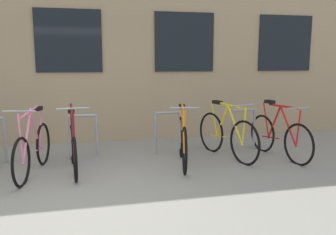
{
  "coord_description": "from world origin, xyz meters",
  "views": [
    {
      "loc": [
        0.29,
        -4.34,
        1.72
      ],
      "look_at": [
        1.67,
        1.6,
        0.73
      ],
      "focal_mm": 38.15,
      "sensor_mm": 36.0,
      "label": 1
    }
  ],
  "objects_px": {
    "bicycle_red": "(279,136)",
    "bicycle_maroon": "(73,147)",
    "bicycle_orange": "(183,141)",
    "bicycle_pink": "(33,149)",
    "bicycle_yellow": "(227,135)"
  },
  "relations": [
    {
      "from": "bicycle_red",
      "to": "bicycle_maroon",
      "type": "relative_size",
      "value": 1.03
    },
    {
      "from": "bicycle_orange",
      "to": "bicycle_maroon",
      "type": "distance_m",
      "value": 1.75
    },
    {
      "from": "bicycle_pink",
      "to": "bicycle_red",
      "type": "bearing_deg",
      "value": -0.08
    },
    {
      "from": "bicycle_maroon",
      "to": "bicycle_orange",
      "type": "bearing_deg",
      "value": -0.83
    },
    {
      "from": "bicycle_pink",
      "to": "bicycle_maroon",
      "type": "distance_m",
      "value": 0.59
    },
    {
      "from": "bicycle_pink",
      "to": "bicycle_yellow",
      "type": "bearing_deg",
      "value": 3.62
    },
    {
      "from": "bicycle_red",
      "to": "bicycle_yellow",
      "type": "relative_size",
      "value": 0.99
    },
    {
      "from": "bicycle_red",
      "to": "bicycle_maroon",
      "type": "xyz_separation_m",
      "value": [
        -3.53,
        0.01,
        -0.01
      ]
    },
    {
      "from": "bicycle_red",
      "to": "bicycle_orange",
      "type": "bearing_deg",
      "value": -179.34
    },
    {
      "from": "bicycle_orange",
      "to": "bicycle_pink",
      "type": "xyz_separation_m",
      "value": [
        -2.34,
        0.03,
        -0.01
      ]
    },
    {
      "from": "bicycle_red",
      "to": "bicycle_yellow",
      "type": "height_order",
      "value": "bicycle_yellow"
    },
    {
      "from": "bicycle_orange",
      "to": "bicycle_maroon",
      "type": "xyz_separation_m",
      "value": [
        -1.75,
        0.03,
        -0.03
      ]
    },
    {
      "from": "bicycle_red",
      "to": "bicycle_orange",
      "type": "xyz_separation_m",
      "value": [
        -1.78,
        -0.02,
        0.01
      ]
    },
    {
      "from": "bicycle_maroon",
      "to": "bicycle_yellow",
      "type": "bearing_deg",
      "value": 4.45
    },
    {
      "from": "bicycle_yellow",
      "to": "bicycle_maroon",
      "type": "height_order",
      "value": "bicycle_maroon"
    }
  ]
}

